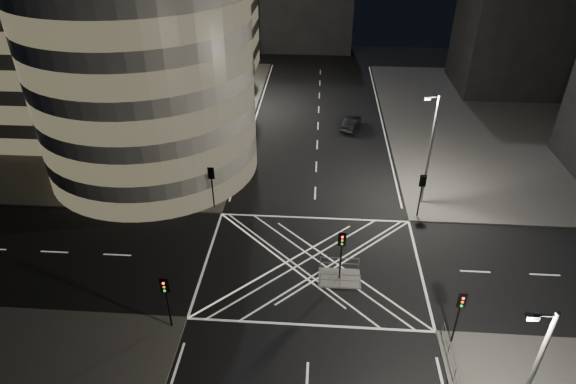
# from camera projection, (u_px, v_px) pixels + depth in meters

# --- Properties ---
(ground) EXTENTS (120.00, 120.00, 0.00)m
(ground) POSITION_uv_depth(u_px,v_px,m) (312.00, 264.00, 36.09)
(ground) COLOR black
(ground) RESTS_ON ground
(sidewalk_far_left) EXTENTS (42.00, 42.00, 0.15)m
(sidewalk_far_left) POSITION_uv_depth(u_px,v_px,m) (88.00, 112.00, 60.57)
(sidewalk_far_left) COLOR #4D4A48
(sidewalk_far_left) RESTS_ON ground
(sidewalk_far_right) EXTENTS (42.00, 42.00, 0.15)m
(sidewalk_far_right) POSITION_uv_depth(u_px,v_px,m) (562.00, 125.00, 57.10)
(sidewalk_far_right) COLOR #4D4A48
(sidewalk_far_right) RESTS_ON ground
(central_island) EXTENTS (3.00, 2.00, 0.15)m
(central_island) POSITION_uv_depth(u_px,v_px,m) (339.00, 278.00, 34.66)
(central_island) COLOR slate
(central_island) RESTS_ON ground
(office_tower_curved) EXTENTS (30.00, 29.00, 27.20)m
(office_tower_curved) POSITION_uv_depth(u_px,v_px,m) (106.00, 26.00, 46.40)
(office_tower_curved) COLOR gray
(office_tower_curved) RESTS_ON sidewalk_far_left
(building_right_far) EXTENTS (14.00, 12.00, 15.00)m
(building_right_far) POSITION_uv_depth(u_px,v_px,m) (516.00, 32.00, 64.22)
(building_right_far) COLOR black
(building_right_far) RESTS_ON sidewalk_far_right
(tree_a) EXTENTS (4.30, 4.30, 6.71)m
(tree_a) POSITION_uv_depth(u_px,v_px,m) (196.00, 152.00, 41.98)
(tree_a) COLOR black
(tree_a) RESTS_ON sidewalk_far_left
(tree_b) EXTENTS (5.17, 5.17, 7.63)m
(tree_b) POSITION_uv_depth(u_px,v_px,m) (210.00, 120.00, 46.82)
(tree_b) COLOR black
(tree_b) RESTS_ON sidewalk_far_left
(tree_c) EXTENTS (4.22, 4.22, 6.94)m
(tree_c) POSITION_uv_depth(u_px,v_px,m) (222.00, 99.00, 51.96)
(tree_c) COLOR black
(tree_c) RESTS_ON sidewalk_far_left
(tree_d) EXTENTS (5.25, 5.25, 8.56)m
(tree_d) POSITION_uv_depth(u_px,v_px,m) (231.00, 72.00, 56.48)
(tree_d) COLOR black
(tree_d) RESTS_ON sidewalk_far_left
(tree_e) EXTENTS (4.10, 4.10, 6.37)m
(tree_e) POSITION_uv_depth(u_px,v_px,m) (239.00, 69.00, 62.35)
(tree_e) COLOR black
(tree_e) RESTS_ON sidewalk_far_left
(traffic_signal_fl) EXTENTS (0.55, 0.22, 4.00)m
(traffic_signal_fl) POSITION_uv_depth(u_px,v_px,m) (212.00, 180.00, 40.80)
(traffic_signal_fl) COLOR black
(traffic_signal_fl) RESTS_ON sidewalk_far_left
(traffic_signal_nl) EXTENTS (0.55, 0.22, 4.00)m
(traffic_signal_nl) POSITION_uv_depth(u_px,v_px,m) (166.00, 294.00, 29.32)
(traffic_signal_nl) COLOR black
(traffic_signal_nl) RESTS_ON sidewalk_near_left
(traffic_signal_fr) EXTENTS (0.55, 0.22, 4.00)m
(traffic_signal_fr) POSITION_uv_depth(u_px,v_px,m) (422.00, 188.00, 39.75)
(traffic_signal_fr) COLOR black
(traffic_signal_fr) RESTS_ON sidewalk_far_right
(traffic_signal_nr) EXTENTS (0.55, 0.22, 4.00)m
(traffic_signal_nr) POSITION_uv_depth(u_px,v_px,m) (460.00, 309.00, 28.27)
(traffic_signal_nr) COLOR black
(traffic_signal_nr) RESTS_ON sidewalk_near_right
(traffic_signal_island) EXTENTS (0.55, 0.22, 4.00)m
(traffic_signal_island) POSITION_uv_depth(u_px,v_px,m) (342.00, 247.00, 33.15)
(traffic_signal_island) COLOR black
(traffic_signal_island) RESTS_ON central_island
(street_lamp_left_near) EXTENTS (1.25, 0.25, 10.00)m
(street_lamp_left_near) POSITION_uv_depth(u_px,v_px,m) (214.00, 126.00, 43.83)
(street_lamp_left_near) COLOR slate
(street_lamp_left_near) RESTS_ON sidewalk_far_left
(street_lamp_left_far) EXTENTS (1.25, 0.25, 10.00)m
(street_lamp_left_far) POSITION_uv_depth(u_px,v_px,m) (243.00, 65.00, 59.02)
(street_lamp_left_far) COLOR slate
(street_lamp_left_far) RESTS_ON sidewalk_far_left
(street_lamp_right_far) EXTENTS (1.25, 0.25, 10.00)m
(street_lamp_right_far) POSITION_uv_depth(u_px,v_px,m) (430.00, 148.00, 40.17)
(street_lamp_right_far) COLOR slate
(street_lamp_right_far) RESTS_ON sidewalk_far_right
(railing_island_south) EXTENTS (2.80, 0.06, 1.10)m
(railing_island_south) POSITION_uv_depth(u_px,v_px,m) (340.00, 280.00, 33.57)
(railing_island_south) COLOR slate
(railing_island_south) RESTS_ON central_island
(railing_island_north) EXTENTS (2.80, 0.06, 1.10)m
(railing_island_north) POSITION_uv_depth(u_px,v_px,m) (339.00, 263.00, 35.09)
(railing_island_north) COLOR slate
(railing_island_north) RESTS_ON central_island
(sedan) EXTENTS (2.65, 4.48, 1.39)m
(sedan) POSITION_uv_depth(u_px,v_px,m) (351.00, 123.00, 56.17)
(sedan) COLOR black
(sedan) RESTS_ON ground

